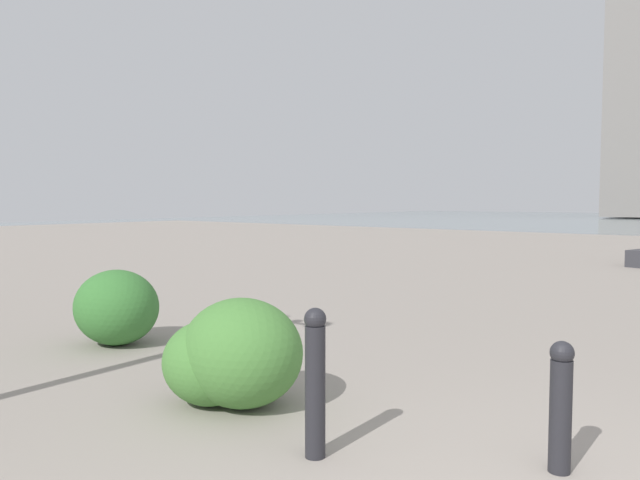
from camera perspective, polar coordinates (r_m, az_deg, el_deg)
bollard_near at (r=3.70m, az=21.56°, el=-14.05°), size 0.13×0.13×0.73m
bollard_mid at (r=3.62m, az=-0.45°, el=-12.93°), size 0.13×0.13×0.88m
shrub_low at (r=6.69m, az=-18.46°, el=-5.98°), size 0.92×0.83×0.78m
shrub_round at (r=4.62m, az=-10.26°, el=-11.18°), size 0.73×0.66×0.62m
shrub_wide at (r=4.53m, az=-7.32°, el=-10.37°), size 0.93×0.84×0.79m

